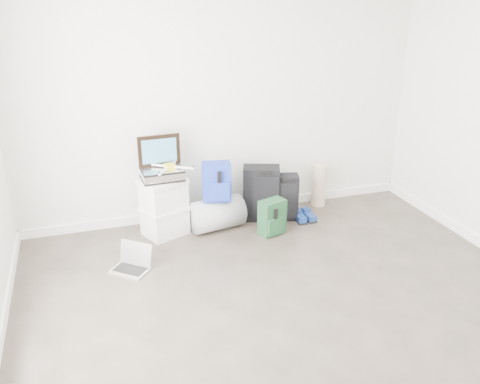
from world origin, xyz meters
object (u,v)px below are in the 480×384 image
object	(u,v)px
boxes_stack	(164,207)
carry_on	(283,197)
briefcase	(162,174)
large_suitcase	(261,193)
laptop	(132,263)
duffel_bag	(217,214)

from	to	relation	value
boxes_stack	carry_on	bearing A→B (deg)	-24.73
briefcase	carry_on	world-z (taller)	briefcase
boxes_stack	carry_on	distance (m)	1.34
boxes_stack	briefcase	world-z (taller)	briefcase
briefcase	large_suitcase	bearing A→B (deg)	-0.04
briefcase	carry_on	distance (m)	1.41
briefcase	large_suitcase	distance (m)	1.17
large_suitcase	laptop	world-z (taller)	large_suitcase
briefcase	laptop	world-z (taller)	briefcase
boxes_stack	laptop	world-z (taller)	boxes_stack
large_suitcase	carry_on	world-z (taller)	large_suitcase
briefcase	laptop	size ratio (longest dim) A/B	0.99
duffel_bag	carry_on	bearing A→B (deg)	-8.64
large_suitcase	boxes_stack	bearing A→B (deg)	-158.38
briefcase	large_suitcase	world-z (taller)	briefcase
duffel_bag	laptop	bearing A→B (deg)	-159.66
carry_on	large_suitcase	bearing A→B (deg)	179.42
boxes_stack	large_suitcase	world-z (taller)	boxes_stack
carry_on	laptop	distance (m)	1.88
laptop	carry_on	bearing A→B (deg)	58.90
laptop	large_suitcase	bearing A→B (deg)	63.86
boxes_stack	laptop	distance (m)	0.80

